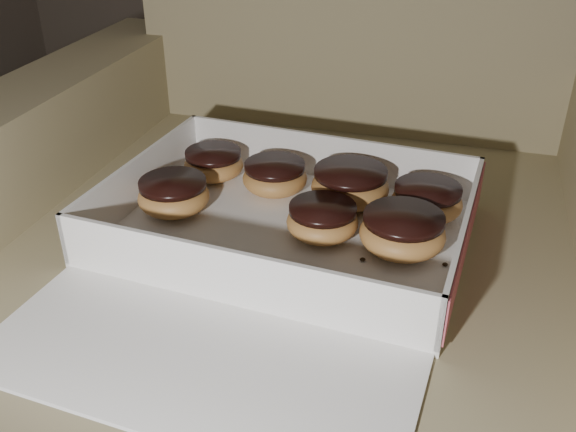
{
  "coord_description": "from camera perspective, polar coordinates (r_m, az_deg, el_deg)",
  "views": [
    {
      "loc": [
        -0.3,
        -0.02,
        0.88
      ],
      "look_at": [
        -0.5,
        0.67,
        0.47
      ],
      "focal_mm": 40.0,
      "sensor_mm": 36.0,
      "label": 1
    }
  ],
  "objects": [
    {
      "name": "armchair",
      "position": [
        1.02,
        2.64,
        -4.16
      ],
      "size": [
        0.95,
        0.8,
        0.99
      ],
      "color": "#93865E",
      "rests_on": "floor"
    },
    {
      "name": "bakery_box",
      "position": [
        0.79,
        -0.96,
        -2.49
      ],
      "size": [
        0.48,
        0.56,
        0.07
      ],
      "rotation": [
        0.0,
        0.0,
        -0.08
      ],
      "color": "white",
      "rests_on": "armchair"
    },
    {
      "name": "donut_a",
      "position": [
        0.91,
        -1.18,
        3.52
      ],
      "size": [
        0.09,
        0.09,
        0.05
      ],
      "color": "#BE8742",
      "rests_on": "bakery_box"
    },
    {
      "name": "donut_b",
      "position": [
        0.89,
        5.54,
        2.73
      ],
      "size": [
        0.11,
        0.11,
        0.05
      ],
      "color": "#BE8742",
      "rests_on": "bakery_box"
    },
    {
      "name": "donut_c",
      "position": [
        0.79,
        10.15,
        -1.4
      ],
      "size": [
        0.1,
        0.1,
        0.05
      ],
      "color": "#BE8742",
      "rests_on": "bakery_box"
    },
    {
      "name": "donut_d",
      "position": [
        0.81,
        3.08,
        -0.36
      ],
      "size": [
        0.09,
        0.09,
        0.05
      ],
      "color": "#BE8742",
      "rests_on": "bakery_box"
    },
    {
      "name": "donut_e",
      "position": [
        0.88,
        -10.13,
        1.85
      ],
      "size": [
        0.1,
        0.1,
        0.05
      ],
      "color": "#BE8742",
      "rests_on": "bakery_box"
    },
    {
      "name": "donut_f",
      "position": [
        0.87,
        12.24,
        1.33
      ],
      "size": [
        0.09,
        0.09,
        0.05
      ],
      "color": "#BE8742",
      "rests_on": "bakery_box"
    },
    {
      "name": "donut_g",
      "position": [
        0.96,
        -6.62,
        4.67
      ],
      "size": [
        0.09,
        0.09,
        0.04
      ],
      "color": "#BE8742",
      "rests_on": "bakery_box"
    },
    {
      "name": "crumb_a",
      "position": [
        0.78,
        6.65,
        -3.85
      ],
      "size": [
        0.01,
        0.01,
        0.0
      ],
      "primitive_type": "ellipsoid",
      "color": "black",
      "rests_on": "bakery_box"
    },
    {
      "name": "crumb_b",
      "position": [
        0.74,
        0.45,
        -5.6
      ],
      "size": [
        0.01,
        0.01,
        0.0
      ],
      "primitive_type": "ellipsoid",
      "color": "black",
      "rests_on": "bakery_box"
    },
    {
      "name": "crumb_c",
      "position": [
        0.79,
        13.8,
        -4.2
      ],
      "size": [
        0.01,
        0.01,
        0.0
      ],
      "primitive_type": "ellipsoid",
      "color": "black",
      "rests_on": "bakery_box"
    },
    {
      "name": "crumb_d",
      "position": [
        0.71,
        3.19,
        -7.31
      ],
      "size": [
        0.01,
        0.01,
        0.0
      ],
      "primitive_type": "ellipsoid",
      "color": "black",
      "rests_on": "bakery_box"
    }
  ]
}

